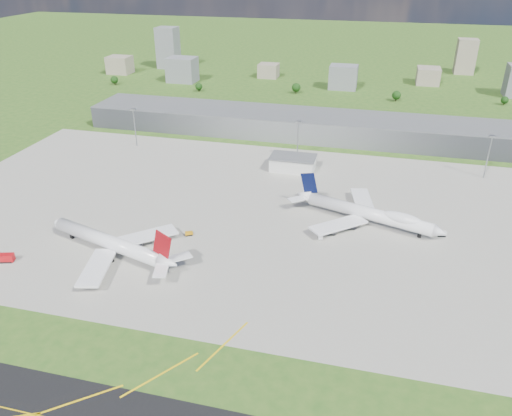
% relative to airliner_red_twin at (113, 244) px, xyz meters
% --- Properties ---
extents(ground, '(1400.00, 1400.00, 0.00)m').
position_rel_airliner_red_twin_xyz_m(ground, '(48.08, 162.73, -5.38)').
color(ground, '#2E591B').
rests_on(ground, ground).
extents(apron, '(360.00, 190.00, 0.08)m').
position_rel_airliner_red_twin_xyz_m(apron, '(58.08, 52.73, -5.34)').
color(apron, '#9A988C').
rests_on(apron, ground).
extents(terminal, '(300.00, 42.00, 15.00)m').
position_rel_airliner_red_twin_xyz_m(terminal, '(48.08, 177.73, 2.12)').
color(terminal, slate).
rests_on(terminal, ground).
extents(ops_building, '(26.00, 16.00, 8.00)m').
position_rel_airliner_red_twin_xyz_m(ops_building, '(58.08, 112.73, -1.38)').
color(ops_building, silver).
rests_on(ops_building, ground).
extents(mast_west, '(3.50, 2.00, 25.90)m').
position_rel_airliner_red_twin_xyz_m(mast_west, '(-51.92, 127.73, 12.33)').
color(mast_west, gray).
rests_on(mast_west, ground).
extents(mast_center, '(3.50, 2.00, 25.90)m').
position_rel_airliner_red_twin_xyz_m(mast_center, '(58.08, 127.73, 12.33)').
color(mast_center, gray).
rests_on(mast_center, ground).
extents(mast_east, '(3.50, 2.00, 25.90)m').
position_rel_airliner_red_twin_xyz_m(mast_east, '(168.08, 127.73, 12.33)').
color(mast_east, gray).
rests_on(mast_east, ground).
extents(airliner_red_twin, '(71.92, 54.83, 20.18)m').
position_rel_airliner_red_twin_xyz_m(airliner_red_twin, '(0.00, 0.00, 0.00)').
color(airliner_red_twin, white).
rests_on(airliner_red_twin, ground).
extents(airliner_blue_quad, '(73.05, 55.96, 19.61)m').
position_rel_airliner_red_twin_xyz_m(airliner_blue_quad, '(105.51, 55.39, 0.07)').
color(airliner_blue_quad, white).
rests_on(airliner_blue_quad, ground).
extents(fire_truck, '(8.63, 5.18, 3.59)m').
position_rel_airliner_red_twin_xyz_m(fire_truck, '(-42.22, -16.54, -3.59)').
color(fire_truck, '#B40C12').
rests_on(fire_truck, ground).
extents(tug_yellow, '(4.04, 3.44, 1.75)m').
position_rel_airliner_red_twin_xyz_m(tug_yellow, '(25.70, 23.41, -4.46)').
color(tug_yellow, '#C3830B').
rests_on(tug_yellow, ground).
extents(van_white_near, '(2.96, 4.84, 2.33)m').
position_rel_airliner_red_twin_xyz_m(van_white_near, '(85.01, 35.83, -4.19)').
color(van_white_near, white).
rests_on(van_white_near, ground).
extents(van_white_far, '(4.87, 3.09, 2.35)m').
position_rel_airliner_red_twin_xyz_m(van_white_far, '(139.11, 51.40, -4.18)').
color(van_white_far, silver).
rests_on(van_white_far, ground).
extents(bldg_far_w, '(24.00, 20.00, 18.00)m').
position_rel_airliner_red_twin_xyz_m(bldg_far_w, '(-171.92, 332.73, 3.62)').
color(bldg_far_w, gray).
rests_on(bldg_far_w, ground).
extents(bldg_w, '(28.00, 22.00, 24.00)m').
position_rel_airliner_red_twin_xyz_m(bldg_w, '(-91.92, 312.73, 6.62)').
color(bldg_w, slate).
rests_on(bldg_w, ground).
extents(bldg_cw, '(20.00, 18.00, 14.00)m').
position_rel_airliner_red_twin_xyz_m(bldg_cw, '(-11.92, 352.73, 1.62)').
color(bldg_cw, gray).
rests_on(bldg_cw, ground).
extents(bldg_c, '(26.00, 20.00, 22.00)m').
position_rel_airliner_red_twin_xyz_m(bldg_c, '(68.08, 322.73, 5.62)').
color(bldg_c, slate).
rests_on(bldg_c, ground).
extents(bldg_ce, '(22.00, 24.00, 16.00)m').
position_rel_airliner_red_twin_xyz_m(bldg_ce, '(148.08, 362.73, 2.62)').
color(bldg_ce, gray).
rests_on(bldg_ce, ground).
extents(bldg_tall_w, '(22.00, 20.00, 44.00)m').
position_rel_airliner_red_twin_xyz_m(bldg_tall_w, '(-131.92, 372.73, 16.62)').
color(bldg_tall_w, slate).
rests_on(bldg_tall_w, ground).
extents(bldg_tall_e, '(20.00, 18.00, 36.00)m').
position_rel_airliner_red_twin_xyz_m(bldg_tall_e, '(188.08, 422.73, 12.62)').
color(bldg_tall_e, gray).
rests_on(bldg_tall_e, ground).
extents(tree_far_w, '(7.20, 7.20, 8.80)m').
position_rel_airliner_red_twin_xyz_m(tree_far_w, '(-151.92, 282.73, -0.19)').
color(tree_far_w, '#382314').
rests_on(tree_far_w, ground).
extents(tree_w, '(6.75, 6.75, 8.25)m').
position_rel_airliner_red_twin_xyz_m(tree_w, '(-61.92, 277.73, -0.52)').
color(tree_w, '#382314').
rests_on(tree_w, ground).
extents(tree_c, '(8.10, 8.10, 9.90)m').
position_rel_airliner_red_twin_xyz_m(tree_c, '(28.08, 292.73, 0.46)').
color(tree_c, '#382314').
rests_on(tree_c, ground).
extents(tree_e, '(7.65, 7.65, 9.35)m').
position_rel_airliner_red_twin_xyz_m(tree_e, '(118.08, 287.73, 0.14)').
color(tree_e, '#382314').
rests_on(tree_e, ground).
extents(tree_far_e, '(6.30, 6.30, 7.70)m').
position_rel_airliner_red_twin_xyz_m(tree_far_e, '(208.08, 297.73, -0.84)').
color(tree_far_e, '#382314').
rests_on(tree_far_e, ground).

